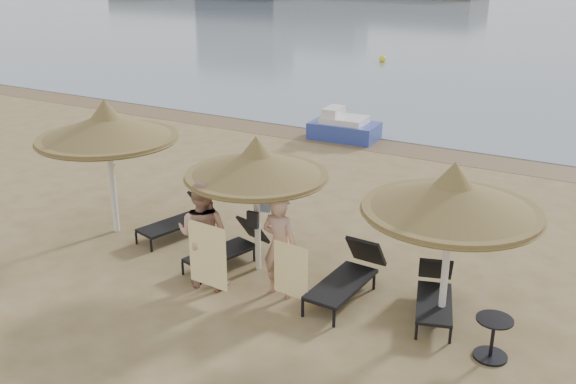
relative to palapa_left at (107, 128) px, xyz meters
The scene contains 18 objects.
ground 4.39m from the palapa_left, ahead, with size 160.00×160.00×0.00m, color #8B7853.
wet_sand_strip 9.93m from the palapa_left, 67.39° to the left, with size 200.00×1.60×0.01m, color brown.
palapa_left is the anchor object (origin of this frame).
palapa_center 3.57m from the palapa_left, ahead, with size 2.61×2.61×2.59m.
palapa_right 7.14m from the palapa_left, ahead, with size 2.75×2.75×2.72m.
lounger_far_left 2.40m from the palapa_left, 22.54° to the left, with size 1.01×1.85×0.79m.
lounger_near_left 3.56m from the palapa_left, ahead, with size 1.02×1.83×0.78m.
lounger_near_right 5.78m from the palapa_left, ahead, with size 0.76×1.98×0.87m.
lounger_far_right 7.19m from the palapa_left, ahead, with size 1.03×1.78×0.76m.
side_table 8.33m from the palapa_left, ahead, with size 0.54×0.54×0.65m.
person_left 3.40m from the palapa_left, 17.59° to the right, with size 1.04×0.68×2.27m, color tan.
person_right 4.63m from the palapa_left, ahead, with size 0.99×0.64×2.14m, color tan.
towel_left 3.94m from the palapa_left, 21.17° to the right, with size 0.82×0.08×1.15m.
towel_right 5.11m from the palapa_left, 10.39° to the right, with size 0.68×0.08×0.96m.
bag_patterned 3.70m from the palapa_left, ahead, with size 0.33×0.21×0.39m.
bag_dark 3.77m from the palapa_left, ahead, with size 0.22×0.08×0.31m.
pedal_boat 9.30m from the palapa_left, 82.74° to the left, with size 2.18×1.36×0.99m.
buoy_left 24.35m from the palapa_left, 98.21° to the left, with size 0.38×0.38×0.38m, color yellow.
Camera 1 is at (5.69, -8.68, 5.60)m, focal length 40.00 mm.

